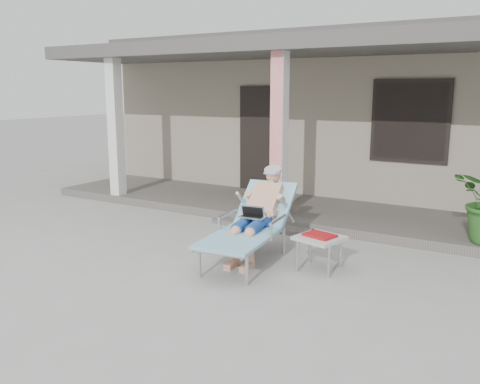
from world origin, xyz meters
The scene contains 7 objects.
ground centered at (0.00, 0.00, 0.00)m, with size 60.00×60.00×0.00m, color #9E9E99.
house centered at (0.00, 6.50, 1.67)m, with size 10.40×5.40×3.30m.
porch_deck centered at (0.00, 3.00, 0.07)m, with size 10.00×2.00×0.15m, color #605B56.
porch_overhang centered at (0.00, 2.95, 2.79)m, with size 10.00×2.30×2.85m.
porch_step centered at (0.00, 1.85, 0.04)m, with size 2.00×0.30×0.07m, color #605B56.
lounger centered at (0.45, 0.53, 0.76)m, with size 0.89×1.94×1.23m.
side_table centered at (1.36, 0.55, 0.38)m, with size 0.62×0.62×0.46m.
Camera 1 is at (3.55, -5.07, 2.19)m, focal length 38.00 mm.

